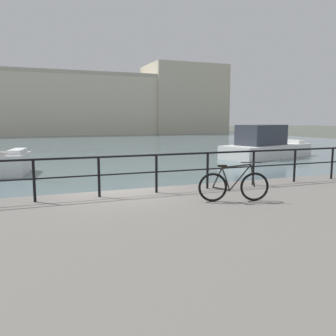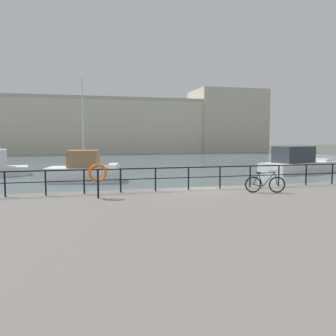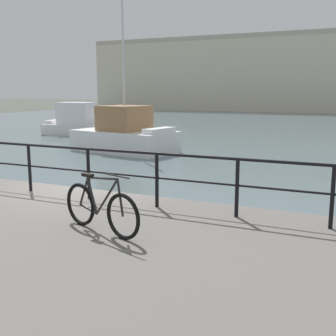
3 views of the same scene
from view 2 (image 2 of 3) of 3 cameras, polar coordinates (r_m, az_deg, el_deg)
The scene contains 9 objects.
ground_plane at distance 17.86m, azimuth 4.66°, elevation -5.88°, with size 240.00×240.00×0.00m, color #4C5147.
water_basin at distance 47.21m, azimuth -7.70°, elevation 0.86°, with size 80.00×60.00×0.01m, color slate.
quay_promenade at distance 11.99m, azimuth 15.27°, elevation -9.27°, with size 56.00×13.00×0.89m, color slate.
harbor_building at distance 77.19m, azimuth -5.62°, elevation 6.68°, with size 72.00×11.43×13.82m.
moored_small_launch at distance 27.62m, azimuth -13.24°, elevation -0.30°, with size 5.75×3.69×7.67m.
moored_green_narrowboat at distance 35.63m, azimuth 19.88°, elevation 0.77°, with size 8.30×5.09×2.48m.
quay_railing at distance 16.70m, azimuth 3.30°, elevation -0.99°, with size 22.27×0.07×1.08m.
parked_bicycle at distance 16.41m, azimuth 15.21°, elevation -2.47°, with size 1.71×0.58×0.98m.
life_ring_stand at distance 14.66m, azimuth -11.14°, elevation -0.96°, with size 0.75×0.16×1.40m.
Camera 2 is at (-5.89, -16.52, 3.36)m, focal length 38.21 mm.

